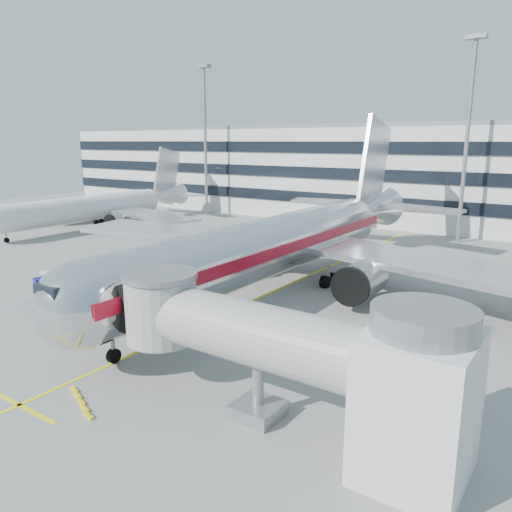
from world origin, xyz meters
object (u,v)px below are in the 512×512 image
Objects in this scene: cargo_container_left at (70,282)px; ramp_worker at (119,313)px; cargo_container_front at (66,280)px; main_jet at (286,241)px; belt_loader at (135,314)px; cargo_container_right at (50,280)px; baggage_tug at (46,292)px.

cargo_container_left is 1.28× the size of ramp_worker.
main_jet is at bearing 38.61° from cargo_container_front.
belt_loader reaches higher than cargo_container_left.
cargo_container_left reaches higher than cargo_container_front.
main_jet is at bearing 73.19° from belt_loader.
ramp_worker is at bearing -15.84° from cargo_container_left.
belt_loader is 2.63× the size of ramp_worker.
main_jet is at bearing 40.04° from cargo_container_left.
cargo_container_front is at bearing 175.70° from cargo_container_left.
ramp_worker is (9.70, -2.75, -0.12)m from cargo_container_left.
cargo_container_right is at bearing -143.47° from main_jet.
main_jet is 31.95× the size of ramp_worker.
main_jet is 16.22m from ramp_worker.
baggage_tug is at bearing -132.40° from main_jet.
main_jet is 17.07× the size of baggage_tug.
cargo_container_right is at bearing -171.63° from cargo_container_left.
baggage_tug is at bearing 125.20° from ramp_worker.
belt_loader is at bearing -9.75° from cargo_container_front.
baggage_tug is 4.10m from cargo_container_right.
ramp_worker is at bearing -11.12° from cargo_container_right.
cargo_container_front is (1.76, 0.41, 0.15)m from cargo_container_right.
cargo_container_front is (-11.07, 1.90, 0.35)m from belt_loader.
cargo_container_front is 10.77m from ramp_worker.
main_jet is at bearing 47.60° from baggage_tug.
cargo_container_left reaches higher than cargo_container_right.
main_jet is at bearing 36.53° from cargo_container_right.
cargo_container_left is 0.94× the size of cargo_container_front.
cargo_container_right is 12.38m from ramp_worker.
baggage_tug is 1.37× the size of cargo_container_front.
cargo_container_right is at bearing -166.75° from cargo_container_front.
cargo_container_front is 1.37× the size of ramp_worker.
belt_loader is at bearing -10.11° from cargo_container_left.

